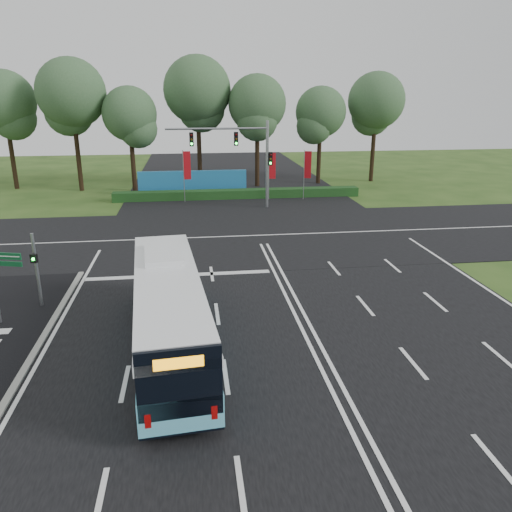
# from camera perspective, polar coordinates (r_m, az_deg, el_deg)

# --- Properties ---
(ground) EXTENTS (120.00, 120.00, 0.00)m
(ground) POSITION_cam_1_polar(r_m,az_deg,el_deg) (22.02, 4.19, -6.23)
(ground) COLOR #294717
(ground) RESTS_ON ground
(road_main) EXTENTS (20.00, 120.00, 0.04)m
(road_main) POSITION_cam_1_polar(r_m,az_deg,el_deg) (22.01, 4.19, -6.18)
(road_main) COLOR black
(road_main) RESTS_ON ground
(road_cross) EXTENTS (120.00, 14.00, 0.05)m
(road_cross) POSITION_cam_1_polar(r_m,az_deg,el_deg) (33.16, 0.06, 2.33)
(road_cross) COLOR black
(road_cross) RESTS_ON ground
(kerb_strip) EXTENTS (0.25, 18.00, 0.12)m
(kerb_strip) POSITION_cam_1_polar(r_m,az_deg,el_deg) (19.81, -24.34, -10.69)
(kerb_strip) COLOR gray
(kerb_strip) RESTS_ON ground
(city_bus) EXTENTS (3.25, 11.16, 3.16)m
(city_bus) POSITION_cam_1_polar(r_m,az_deg,el_deg) (18.37, -9.93, -6.19)
(city_bus) COLOR #5FC0DD
(city_bus) RESTS_ON ground
(pedestrian_signal) EXTENTS (0.31, 0.42, 3.38)m
(pedestrian_signal) POSITION_cam_1_polar(r_m,az_deg,el_deg) (23.66, -23.82, -1.23)
(pedestrian_signal) COLOR gray
(pedestrian_signal) RESTS_ON ground
(banner_flag_left) EXTENTS (0.66, 0.07, 4.46)m
(banner_flag_left) POSITION_cam_1_polar(r_m,az_deg,el_deg) (43.57, -7.98, 9.88)
(banner_flag_left) COLOR gray
(banner_flag_left) RESTS_ON ground
(banner_flag_mid) EXTENTS (0.62, 0.10, 4.20)m
(banner_flag_mid) POSITION_cam_1_polar(r_m,az_deg,el_deg) (44.25, 1.78, 9.96)
(banner_flag_mid) COLOR gray
(banner_flag_mid) RESTS_ON ground
(banner_flag_right) EXTENTS (0.61, 0.27, 4.36)m
(banner_flag_right) POSITION_cam_1_polar(r_m,az_deg,el_deg) (44.33, 5.83, 10.02)
(banner_flag_right) COLOR gray
(banner_flag_right) RESTS_ON ground
(traffic_light_gantry) EXTENTS (8.41, 0.28, 7.00)m
(traffic_light_gantry) POSITION_cam_1_polar(r_m,az_deg,el_deg) (40.60, -1.26, 11.94)
(traffic_light_gantry) COLOR gray
(traffic_light_gantry) RESTS_ON ground
(hedge) EXTENTS (22.00, 1.20, 0.80)m
(hedge) POSITION_cam_1_polar(r_m,az_deg,el_deg) (45.16, -2.05, 7.09)
(hedge) COLOR #163A15
(hedge) RESTS_ON ground
(blue_hoarding) EXTENTS (10.00, 0.30, 2.20)m
(blue_hoarding) POSITION_cam_1_polar(r_m,az_deg,el_deg) (47.30, -7.23, 8.33)
(blue_hoarding) COLOR #1F6EA8
(blue_hoarding) RESTS_ON ground
(eucalyptus_row) EXTENTS (42.21, 8.08, 12.60)m
(eucalyptus_row) POSITION_cam_1_polar(r_m,az_deg,el_deg) (50.71, -7.67, 17.24)
(eucalyptus_row) COLOR black
(eucalyptus_row) RESTS_ON ground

